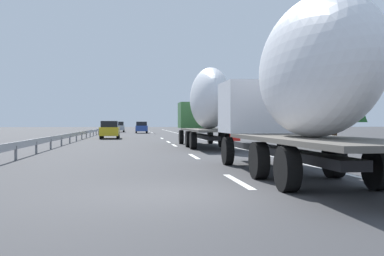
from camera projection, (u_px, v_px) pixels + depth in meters
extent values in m
plane|color=#38383A|center=(144.00, 137.00, 49.76)|extent=(260.00, 260.00, 0.00)
cube|color=white|center=(238.00, 181.00, 12.28)|extent=(3.20, 0.20, 0.01)
cube|color=white|center=(194.00, 156.00, 21.41)|extent=(3.20, 0.20, 0.01)
cube|color=white|center=(174.00, 145.00, 32.03)|extent=(3.20, 0.20, 0.01)
cube|color=white|center=(168.00, 142.00, 37.76)|extent=(3.20, 0.20, 0.01)
cube|color=white|center=(162.00, 138.00, 46.73)|extent=(3.20, 0.20, 0.01)
cube|color=white|center=(155.00, 134.00, 64.21)|extent=(3.20, 0.20, 0.01)
cube|color=white|center=(154.00, 134.00, 64.76)|extent=(3.20, 0.20, 0.01)
cube|color=white|center=(152.00, 133.00, 74.12)|extent=(3.20, 0.20, 0.01)
cube|color=white|center=(149.00, 131.00, 88.59)|extent=(3.20, 0.20, 0.01)
cube|color=white|center=(147.00, 130.00, 107.64)|extent=(3.20, 0.20, 0.01)
cube|color=white|center=(188.00, 136.00, 55.41)|extent=(110.00, 0.20, 0.01)
cube|color=#387038|center=(196.00, 115.00, 34.37)|extent=(2.40, 2.50, 1.90)
cube|color=black|center=(194.00, 109.00, 35.45)|extent=(0.08, 2.12, 0.80)
cube|color=#262628|center=(201.00, 136.00, 31.48)|extent=(10.78, 0.70, 0.24)
cube|color=#59544C|center=(208.00, 130.00, 28.56)|extent=(9.32, 2.50, 0.12)
ellipsoid|color=white|center=(209.00, 99.00, 28.26)|extent=(7.29, 2.20, 3.75)
cube|color=red|center=(235.00, 136.00, 24.06)|extent=(0.04, 0.56, 0.56)
cylinder|color=black|center=(181.00, 137.00, 34.25)|extent=(1.04, 0.30, 1.04)
cylinder|color=black|center=(210.00, 137.00, 34.52)|extent=(1.04, 0.30, 1.04)
cylinder|color=black|center=(188.00, 139.00, 29.62)|extent=(1.04, 0.35, 1.04)
cylinder|color=black|center=(222.00, 139.00, 29.90)|extent=(1.04, 0.35, 1.04)
cylinder|color=black|center=(193.00, 141.00, 27.24)|extent=(1.04, 0.35, 1.04)
cylinder|color=black|center=(229.00, 140.00, 27.52)|extent=(1.04, 0.35, 1.04)
cube|color=silver|center=(256.00, 108.00, 17.23)|extent=(2.40, 2.50, 1.90)
cube|color=black|center=(249.00, 96.00, 18.31)|extent=(0.08, 2.12, 0.80)
cube|color=#262628|center=(279.00, 151.00, 14.49)|extent=(10.21, 0.70, 0.24)
cube|color=#59544C|center=(313.00, 140.00, 11.73)|extent=(8.70, 2.50, 0.12)
ellipsoid|color=white|center=(312.00, 68.00, 11.78)|extent=(6.51, 2.20, 3.57)
cylinder|color=black|center=(228.00, 151.00, 17.11)|extent=(1.04, 0.30, 1.04)
cylinder|color=black|center=(285.00, 151.00, 17.38)|extent=(1.04, 0.30, 1.04)
cylinder|color=black|center=(259.00, 160.00, 12.79)|extent=(1.04, 0.35, 1.04)
cylinder|color=black|center=(334.00, 160.00, 13.07)|extent=(1.04, 0.35, 1.04)
cylinder|color=black|center=(287.00, 169.00, 10.41)|extent=(1.04, 0.35, 1.04)
cylinder|color=black|center=(378.00, 168.00, 10.69)|extent=(1.04, 0.35, 1.04)
cube|color=#ADB2B7|center=(119.00, 128.00, 79.19)|extent=(4.79, 1.81, 0.84)
cube|color=black|center=(119.00, 123.00, 78.83)|extent=(2.64, 1.59, 0.64)
cylinder|color=black|center=(115.00, 130.00, 80.57)|extent=(0.64, 0.22, 0.64)
cylinder|color=black|center=(124.00, 130.00, 80.77)|extent=(0.64, 0.22, 0.64)
cylinder|color=black|center=(114.00, 130.00, 77.62)|extent=(0.64, 0.22, 0.64)
cylinder|color=black|center=(124.00, 130.00, 77.82)|extent=(0.64, 0.22, 0.64)
cube|color=#28479E|center=(141.00, 128.00, 70.61)|extent=(4.16, 1.82, 0.84)
cube|color=black|center=(141.00, 124.00, 70.29)|extent=(2.29, 1.60, 0.61)
cylinder|color=black|center=(136.00, 131.00, 71.79)|extent=(0.64, 0.22, 0.64)
cylinder|color=black|center=(147.00, 131.00, 71.99)|extent=(0.64, 0.22, 0.64)
cylinder|color=black|center=(136.00, 131.00, 69.24)|extent=(0.64, 0.22, 0.64)
cylinder|color=black|center=(147.00, 131.00, 69.44)|extent=(0.64, 0.22, 0.64)
cube|color=gold|center=(110.00, 131.00, 45.85)|extent=(4.66, 1.83, 0.84)
cube|color=black|center=(110.00, 124.00, 45.49)|extent=(2.57, 1.61, 0.60)
cylinder|color=black|center=(103.00, 135.00, 47.19)|extent=(0.64, 0.22, 0.64)
cylinder|color=black|center=(119.00, 135.00, 47.39)|extent=(0.64, 0.22, 0.64)
cylinder|color=black|center=(101.00, 136.00, 44.32)|extent=(0.64, 0.22, 0.64)
cylinder|color=black|center=(118.00, 136.00, 44.52)|extent=(0.64, 0.22, 0.64)
cylinder|color=gray|center=(209.00, 126.00, 47.69)|extent=(0.10, 0.10, 2.51)
cube|color=#2D569E|center=(209.00, 111.00, 47.67)|extent=(0.06, 0.90, 0.70)
cylinder|color=#472D19|center=(334.00, 136.00, 27.24)|extent=(0.30, 0.30, 1.61)
cone|color=#194C1E|center=(335.00, 78.00, 27.20)|extent=(3.71, 3.71, 5.24)
cylinder|color=#472D19|center=(195.00, 128.00, 87.93)|extent=(0.25, 0.25, 1.37)
cone|color=#1E5B23|center=(195.00, 113.00, 87.90)|extent=(3.63, 3.63, 4.37)
cylinder|color=#472D19|center=(198.00, 128.00, 77.60)|extent=(0.35, 0.35, 1.57)
cone|color=#1E5B23|center=(198.00, 111.00, 77.57)|extent=(3.52, 3.52, 3.95)
cube|color=#9EA0A5|center=(90.00, 131.00, 51.99)|extent=(94.00, 0.06, 0.32)
cube|color=slate|center=(16.00, 153.00, 19.55)|extent=(0.10, 0.10, 0.60)
cube|color=slate|center=(36.00, 148.00, 23.61)|extent=(0.10, 0.10, 0.60)
cube|color=slate|center=(51.00, 144.00, 27.66)|extent=(0.10, 0.10, 0.60)
cube|color=slate|center=(61.00, 141.00, 31.72)|extent=(0.10, 0.10, 0.60)
cube|color=slate|center=(70.00, 139.00, 35.77)|extent=(0.10, 0.10, 0.60)
cube|color=slate|center=(76.00, 138.00, 39.83)|extent=(0.10, 0.10, 0.60)
cube|color=slate|center=(82.00, 136.00, 43.88)|extent=(0.10, 0.10, 0.60)
cube|color=slate|center=(86.00, 135.00, 47.94)|extent=(0.10, 0.10, 0.60)
cube|color=slate|center=(90.00, 134.00, 51.99)|extent=(0.10, 0.10, 0.60)
cube|color=slate|center=(93.00, 133.00, 56.05)|extent=(0.10, 0.10, 0.60)
cube|color=slate|center=(96.00, 133.00, 60.10)|extent=(0.10, 0.10, 0.60)
cube|color=slate|center=(99.00, 132.00, 64.16)|extent=(0.10, 0.10, 0.60)
cube|color=slate|center=(101.00, 131.00, 68.21)|extent=(0.10, 0.10, 0.60)
cube|color=slate|center=(103.00, 131.00, 72.27)|extent=(0.10, 0.10, 0.60)
cube|color=slate|center=(104.00, 131.00, 76.33)|extent=(0.10, 0.10, 0.60)
cube|color=slate|center=(106.00, 130.00, 80.38)|extent=(0.10, 0.10, 0.60)
cube|color=slate|center=(107.00, 130.00, 84.44)|extent=(0.10, 0.10, 0.60)
cube|color=slate|center=(109.00, 130.00, 88.49)|extent=(0.10, 0.10, 0.60)
cube|color=slate|center=(110.00, 129.00, 92.55)|extent=(0.10, 0.10, 0.60)
cube|color=slate|center=(111.00, 129.00, 96.60)|extent=(0.10, 0.10, 0.60)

